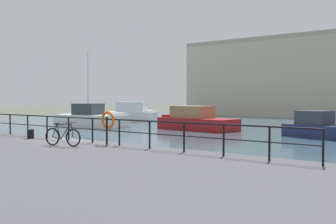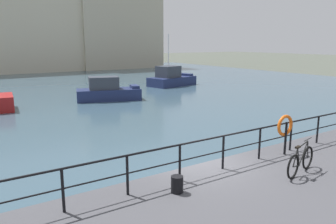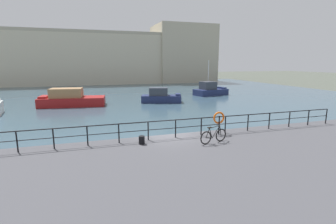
% 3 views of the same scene
% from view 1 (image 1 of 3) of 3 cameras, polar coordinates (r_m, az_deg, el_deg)
% --- Properties ---
extents(ground_plane, '(240.00, 240.00, 0.00)m').
position_cam_1_polar(ground_plane, '(20.22, -11.97, -6.57)').
color(ground_plane, '#4C5147').
extents(water_basin, '(80.00, 60.00, 0.01)m').
position_cam_1_polar(water_basin, '(45.64, 18.90, -1.89)').
color(water_basin, '#385160').
rests_on(water_basin, ground_plane).
extents(moored_small_launch, '(8.05, 4.11, 7.69)m').
position_cam_1_polar(moored_small_launch, '(43.26, -10.43, -0.88)').
color(moored_small_launch, white).
rests_on(moored_small_launch, water_basin).
extents(moored_cabin_cruiser, '(8.08, 3.83, 2.22)m').
position_cam_1_polar(moored_cabin_cruiser, '(38.85, 3.79, -1.17)').
color(moored_cabin_cruiser, maroon).
rests_on(moored_cabin_cruiser, water_basin).
extents(moored_green_narrowboat, '(5.68, 3.56, 2.01)m').
position_cam_1_polar(moored_green_narrowboat, '(32.98, 19.73, -1.99)').
color(moored_green_narrowboat, navy).
rests_on(moored_green_narrowboat, water_basin).
extents(moored_blue_motorboat, '(8.08, 5.51, 2.47)m').
position_cam_1_polar(moored_blue_motorboat, '(52.63, -5.58, -0.26)').
color(moored_blue_motorboat, white).
rests_on(moored_blue_motorboat, water_basin).
extents(quay_railing, '(24.48, 0.07, 1.08)m').
position_cam_1_polar(quay_railing, '(20.08, -14.82, -1.53)').
color(quay_railing, black).
rests_on(quay_railing, quay_promenade).
extents(parked_bicycle, '(1.74, 0.45, 0.98)m').
position_cam_1_polar(parked_bicycle, '(17.22, -14.17, -3.26)').
color(parked_bicycle, black).
rests_on(parked_bicycle, quay_promenade).
extents(mooring_bollard, '(0.32, 0.32, 0.44)m').
position_cam_1_polar(mooring_bollard, '(20.86, -18.22, -2.86)').
color(mooring_bollard, black).
rests_on(mooring_bollard, quay_promenade).
extents(life_ring_stand, '(0.75, 0.16, 1.40)m').
position_cam_1_polar(life_ring_stand, '(17.26, -8.22, -1.26)').
color(life_ring_stand, black).
rests_on(life_ring_stand, quay_promenade).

